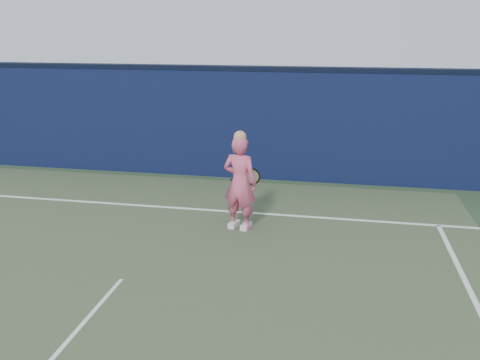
# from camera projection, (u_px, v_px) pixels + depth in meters

# --- Properties ---
(ground) EXTENTS (80.00, 80.00, 0.00)m
(ground) POSITION_uv_depth(u_px,v_px,m) (89.00, 318.00, 6.28)
(ground) COLOR #2E492D
(ground) RESTS_ON ground
(backstop_wall) EXTENTS (24.00, 0.40, 2.50)m
(backstop_wall) POSITION_uv_depth(u_px,v_px,m) (213.00, 124.00, 12.03)
(backstop_wall) COLOR #0B1833
(backstop_wall) RESTS_ON ground
(wall_cap) EXTENTS (24.00, 0.42, 0.10)m
(wall_cap) POSITION_uv_depth(u_px,v_px,m) (212.00, 68.00, 11.65)
(wall_cap) COLOR black
(wall_cap) RESTS_ON backstop_wall
(player) EXTENTS (0.69, 0.54, 1.77)m
(player) POSITION_uv_depth(u_px,v_px,m) (240.00, 182.00, 8.85)
(player) COLOR #E0577A
(player) RESTS_ON ground
(racket) EXTENTS (0.58, 0.18, 0.32)m
(racket) POSITION_uv_depth(u_px,v_px,m) (250.00, 177.00, 9.23)
(racket) COLOR black
(racket) RESTS_ON ground
(court_lines) EXTENTS (11.00, 12.04, 0.01)m
(court_lines) POSITION_uv_depth(u_px,v_px,m) (75.00, 332.00, 5.97)
(court_lines) COLOR white
(court_lines) RESTS_ON court_surface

